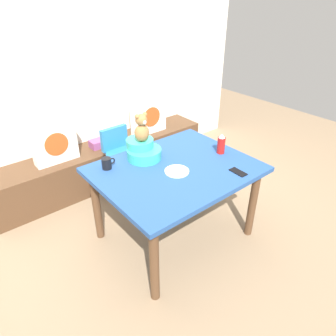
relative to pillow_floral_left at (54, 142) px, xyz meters
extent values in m
plane|color=#8C7256|center=(0.56, -1.25, -0.68)|extent=(8.00, 8.00, 0.00)
cube|color=silver|center=(0.56, 0.29, 0.62)|extent=(4.40, 0.10, 2.60)
cube|color=brown|center=(0.56, 0.02, -0.45)|extent=(2.60, 0.44, 0.46)
cube|color=white|center=(0.00, 0.00, 0.00)|extent=(0.44, 0.14, 0.44)
cylinder|color=#D84C1E|center=(0.00, -0.07, 0.00)|extent=(0.24, 0.01, 0.24)
cube|color=white|center=(1.18, 0.00, 0.00)|extent=(0.44, 0.14, 0.44)
cylinder|color=#D84C1E|center=(1.18, -0.07, 0.00)|extent=(0.24, 0.01, 0.24)
cube|color=#8E487E|center=(0.50, 0.02, -0.18)|extent=(0.20, 0.14, 0.08)
cube|color=#264C8C|center=(0.56, -1.25, 0.04)|extent=(1.29, 1.04, 0.04)
cylinder|color=brown|center=(0.00, -1.68, -0.33)|extent=(0.07, 0.07, 0.70)
cylinder|color=brown|center=(1.12, -1.68, -0.33)|extent=(0.07, 0.07, 0.70)
cylinder|color=brown|center=(0.00, -0.82, -0.33)|extent=(0.07, 0.07, 0.70)
cylinder|color=brown|center=(1.12, -0.82, -0.33)|extent=(0.07, 0.07, 0.70)
cylinder|color=#2672B2|center=(0.53, -0.43, -0.17)|extent=(0.34, 0.34, 0.10)
cube|color=#2672B2|center=(0.53, -0.29, -0.01)|extent=(0.30, 0.06, 0.24)
cube|color=white|center=(0.54, -0.61, -0.10)|extent=(0.30, 0.21, 0.02)
cylinder|color=silver|center=(0.39, -0.57, -0.45)|extent=(0.03, 0.03, 0.46)
cylinder|color=silver|center=(0.67, -0.57, -0.45)|extent=(0.03, 0.03, 0.46)
cylinder|color=silver|center=(0.39, -0.29, -0.45)|extent=(0.03, 0.03, 0.46)
cylinder|color=silver|center=(0.67, -0.29, -0.45)|extent=(0.03, 0.03, 0.46)
cylinder|color=#33B49E|center=(0.45, -0.95, 0.10)|extent=(0.30, 0.30, 0.09)
cylinder|color=#33B49E|center=(0.45, -0.89, 0.18)|extent=(0.24, 0.24, 0.07)
ellipsoid|color=#A3713E|center=(0.45, -0.93, 0.29)|extent=(0.13, 0.11, 0.15)
sphere|color=#A3713E|center=(0.45, -0.93, 0.41)|extent=(0.10, 0.10, 0.10)
sphere|color=beige|center=(0.45, -0.97, 0.40)|extent=(0.04, 0.04, 0.04)
sphere|color=#A3713E|center=(0.41, -0.93, 0.45)|extent=(0.04, 0.04, 0.04)
sphere|color=#A3713E|center=(0.49, -0.93, 0.45)|extent=(0.04, 0.04, 0.04)
cylinder|color=red|center=(1.05, -1.30, 0.13)|extent=(0.07, 0.07, 0.15)
cone|color=white|center=(1.05, -1.30, 0.23)|extent=(0.06, 0.06, 0.03)
cylinder|color=black|center=(0.11, -0.90, 0.11)|extent=(0.08, 0.08, 0.09)
torus|color=black|center=(0.16, -0.90, 0.11)|extent=(0.06, 0.01, 0.06)
cylinder|color=white|center=(0.52, -1.31, 0.07)|extent=(0.20, 0.20, 0.01)
cube|color=black|center=(0.90, -1.63, 0.06)|extent=(0.07, 0.15, 0.01)
camera|label=1|loc=(-0.88, -2.92, 1.37)|focal=32.94mm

